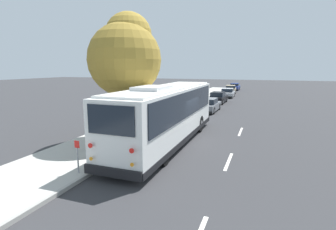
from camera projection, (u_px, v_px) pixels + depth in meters
The scene contains 14 objects.
ground_plane at pixel (183, 141), 15.31m from camera, with size 160.00×160.00×0.00m, color #333335.
sidewalk_slab at pixel (123, 134), 16.67m from camera, with size 80.00×3.86×0.15m, color #B2AFA8.
curb_strip at pixel (152, 136), 15.98m from camera, with size 80.00×0.14×0.15m, color #9D9A94.
shuttle_bus at pixel (167, 112), 14.47m from camera, with size 11.50×2.61×3.36m.
parked_sedan_gray at pixel (209, 105), 25.49m from camera, with size 4.47×1.84×1.28m.
parked_sedan_black at pixel (218, 98), 31.37m from camera, with size 4.42×1.86×1.33m.
parked_sedan_silver at pixel (228, 93), 37.64m from camera, with size 4.33×1.86×1.27m.
parked_sedan_tan at pixel (231, 89), 43.41m from camera, with size 4.58×2.05×1.31m.
parked_sedan_blue at pixel (235, 87), 49.19m from camera, with size 4.19×1.73×1.29m.
street_tree at pixel (125, 55), 14.47m from camera, with size 4.06×4.06×7.13m.
sign_post_near at pixel (78, 156), 10.19m from camera, with size 0.06×0.22×1.30m.
sign_post_far at pixel (100, 149), 11.56m from camera, with size 0.06×0.06×1.05m.
lane_stripe_mid at pixel (229, 161), 11.96m from camera, with size 2.40×0.14×0.01m, color silver.
lane_stripe_ahead at pixel (241, 132), 17.50m from camera, with size 2.40×0.14×0.01m, color silver.
Camera 1 is at (-14.18, -4.31, 4.24)m, focal length 28.00 mm.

